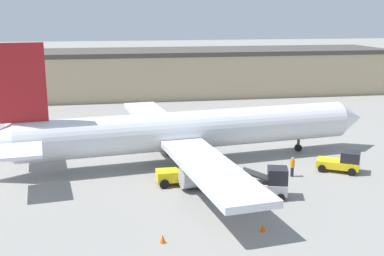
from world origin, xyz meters
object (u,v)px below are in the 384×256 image
(ground_crew_worker, at_px, (292,166))
(belt_loader_truck, at_px, (268,183))
(airplane, at_px, (182,131))
(safety_cone_far, at_px, (163,239))
(pushback_tug, at_px, (342,162))
(safety_cone_near, at_px, (263,227))
(baggage_tug, at_px, (181,171))

(ground_crew_worker, distance_m, belt_loader_truck, 5.39)
(airplane, xyz_separation_m, safety_cone_far, (-3.62, -15.72, -2.71))
(ground_crew_worker, bearing_deg, airplane, -87.50)
(ground_crew_worker, bearing_deg, pushback_tug, 131.21)
(airplane, xyz_separation_m, ground_crew_worker, (8.62, -5.58, -2.08))
(airplane, xyz_separation_m, safety_cone_near, (2.82, -15.29, -2.71))
(belt_loader_truck, bearing_deg, safety_cone_near, -96.04)
(belt_loader_truck, bearing_deg, safety_cone_far, -129.26)
(baggage_tug, relative_size, pushback_tug, 0.88)
(baggage_tug, distance_m, belt_loader_truck, 7.18)
(pushback_tug, height_order, safety_cone_near, pushback_tug)
(ground_crew_worker, distance_m, safety_cone_near, 11.32)
(belt_loader_truck, xyz_separation_m, safety_cone_near, (-2.27, -5.62, -0.79))
(ground_crew_worker, height_order, safety_cone_near, ground_crew_worker)
(ground_crew_worker, height_order, belt_loader_truck, belt_loader_truck)
(baggage_tug, height_order, pushback_tug, baggage_tug)
(ground_crew_worker, distance_m, pushback_tug, 4.80)
(airplane, relative_size, safety_cone_far, 68.86)
(ground_crew_worker, bearing_deg, belt_loader_truck, -5.38)
(airplane, distance_m, baggage_tug, 6.12)
(baggage_tug, height_order, safety_cone_near, baggage_tug)
(ground_crew_worker, relative_size, baggage_tug, 0.49)
(safety_cone_far, bearing_deg, baggage_tug, 74.90)
(safety_cone_near, relative_size, safety_cone_far, 1.00)
(pushback_tug, bearing_deg, ground_crew_worker, -142.06)
(pushback_tug, bearing_deg, airplane, -168.68)
(baggage_tug, bearing_deg, pushback_tug, 0.35)
(ground_crew_worker, height_order, pushback_tug, pushback_tug)
(pushback_tug, bearing_deg, safety_cone_far, -115.87)
(belt_loader_truck, relative_size, safety_cone_near, 6.66)
(safety_cone_near, bearing_deg, airplane, 100.46)
(safety_cone_far, bearing_deg, pushback_tug, 31.97)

